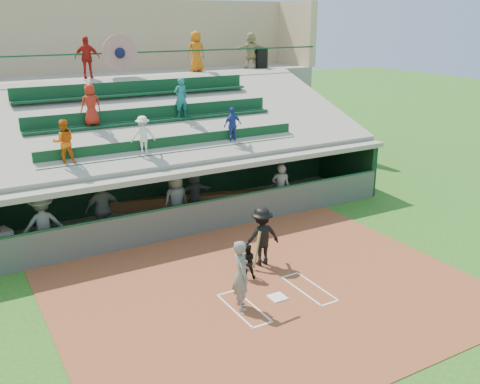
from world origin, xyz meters
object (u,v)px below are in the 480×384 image
catcher (247,261)px  trash_bin (261,58)px  home_plate (277,297)px  batter_at_plate (241,275)px

catcher → trash_bin: (7.53, 11.38, 4.56)m
home_plate → catcher: size_ratio=0.43×
home_plate → trash_bin: (7.42, 12.76, 5.05)m
home_plate → catcher: (-0.11, 1.38, 0.49)m
catcher → trash_bin: size_ratio=1.03×
catcher → trash_bin: bearing=-101.0°
trash_bin → home_plate: bearing=-120.2°
catcher → trash_bin: trash_bin is taller
home_plate → batter_at_plate: batter_at_plate is taller
catcher → trash_bin: 14.39m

